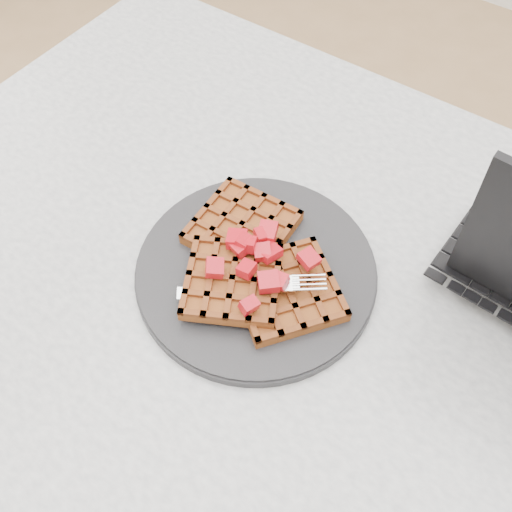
% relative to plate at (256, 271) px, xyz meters
% --- Properties ---
extents(ground, '(4.00, 4.00, 0.00)m').
position_rel_plate_xyz_m(ground, '(0.07, 0.02, -0.76)').
color(ground, tan).
rests_on(ground, ground).
extents(table, '(1.20, 0.80, 0.75)m').
position_rel_plate_xyz_m(table, '(0.07, 0.02, -0.12)').
color(table, silver).
rests_on(table, ground).
extents(plate, '(0.29, 0.29, 0.02)m').
position_rel_plate_xyz_m(plate, '(0.00, 0.00, 0.00)').
color(plate, black).
rests_on(plate, table).
extents(waffles, '(0.23, 0.21, 0.03)m').
position_rel_plate_xyz_m(waffles, '(0.00, -0.00, 0.02)').
color(waffles, brown).
rests_on(waffles, plate).
extents(strawberry_pile, '(0.15, 0.15, 0.02)m').
position_rel_plate_xyz_m(strawberry_pile, '(-0.00, -0.00, 0.05)').
color(strawberry_pile, '#9C000D').
rests_on(strawberry_pile, waffles).
extents(fork, '(0.16, 0.13, 0.02)m').
position_rel_plate_xyz_m(fork, '(0.03, -0.03, 0.02)').
color(fork, silver).
rests_on(fork, plate).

